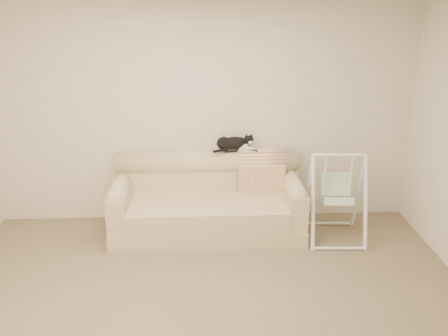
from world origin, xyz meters
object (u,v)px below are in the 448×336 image
(baby_swing, at_px, (336,196))
(tuxedo_cat, at_px, (234,143))
(remote_b, at_px, (251,150))
(remote_a, at_px, (232,151))
(sofa, at_px, (207,202))

(baby_swing, bearing_deg, tuxedo_cat, 156.06)
(remote_b, xyz_separation_m, tuxedo_cat, (-0.20, 0.01, 0.09))
(remote_a, relative_size, tuxedo_cat, 0.37)
(remote_a, height_order, remote_b, remote_a)
(remote_a, bearing_deg, remote_b, 0.76)
(remote_a, distance_m, baby_swing, 1.31)
(tuxedo_cat, xyz_separation_m, baby_swing, (1.13, -0.50, -0.49))
(sofa, relative_size, tuxedo_cat, 4.35)
(sofa, relative_size, baby_swing, 2.14)
(sofa, height_order, tuxedo_cat, tuxedo_cat)
(remote_b, relative_size, tuxedo_cat, 0.35)
(sofa, xyz_separation_m, remote_a, (0.30, 0.23, 0.56))
(remote_a, xyz_separation_m, baby_swing, (1.15, -0.49, -0.40))
(sofa, distance_m, remote_b, 0.80)
(sofa, distance_m, baby_swing, 1.48)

